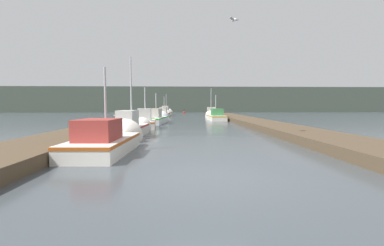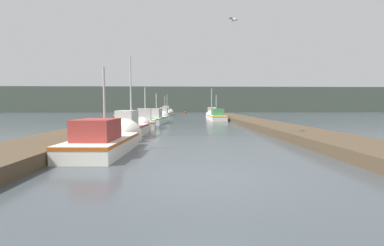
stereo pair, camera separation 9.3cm
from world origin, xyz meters
name	(u,v)px [view 1 (the left image)]	position (x,y,z in m)	size (l,w,h in m)	color
ground_plane	(208,179)	(0.00, 0.00, 0.00)	(200.00, 200.00, 0.00)	#3D4449
dock_left	(121,123)	(-5.78, 16.00, 0.21)	(2.77, 40.00, 0.41)	#4C3D2B
dock_right	(256,123)	(5.78, 16.00, 0.21)	(2.77, 40.00, 0.41)	#4C3D2B
distant_shore_ridge	(184,100)	(0.00, 61.00, 2.96)	(120.00, 16.00, 5.92)	#424C42
fishing_boat_0	(110,140)	(-3.37, 4.01, 0.40)	(1.93, 4.96, 3.64)	silver
fishing_boat_1	(133,128)	(-3.40, 8.72, 0.45)	(1.57, 5.17, 4.68)	silver
fishing_boat_2	(145,122)	(-3.41, 13.85, 0.44)	(1.84, 4.55, 3.49)	silver
fishing_boat_3	(157,118)	(-3.05, 18.84, 0.44)	(2.18, 6.30, 3.31)	silver
fishing_boat_4	(215,116)	(3.25, 23.91, 0.40)	(1.78, 6.19, 3.34)	silver
fishing_boat_5	(211,115)	(3.27, 28.39, 0.42)	(1.63, 5.17, 4.36)	silver
fishing_boat_6	(165,114)	(-3.31, 33.96, 0.38)	(1.83, 5.93, 3.52)	silver
fishing_boat_7	(167,112)	(-3.29, 38.98, 0.43)	(2.08, 5.83, 4.13)	silver
mooring_piling_0	(133,120)	(-4.29, 13.48, 0.59)	(0.28, 0.28, 1.17)	#473523
mooring_piling_1	(117,124)	(-4.51, 9.63, 0.57)	(0.34, 0.34, 1.13)	#473523
channel_buoy	(184,113)	(-0.16, 47.80, 0.15)	(0.51, 0.51, 1.01)	red
seagull_lead	(234,20)	(1.67, 5.42, 5.41)	(0.49, 0.45, 0.12)	white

